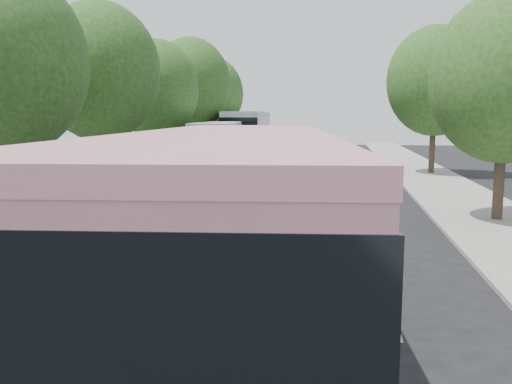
% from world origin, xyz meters
% --- Properties ---
extents(ground, '(120.00, 120.00, 0.00)m').
position_xyz_m(ground, '(0.00, 0.00, 0.00)').
color(ground, black).
rests_on(ground, ground).
extents(sidewalk_left, '(4.00, 90.00, 0.15)m').
position_xyz_m(sidewalk_left, '(-8.50, 20.00, 0.07)').
color(sidewalk_left, '#9E998E').
rests_on(sidewalk_left, ground).
extents(sidewalk_right, '(4.00, 90.00, 0.12)m').
position_xyz_m(sidewalk_right, '(8.50, 20.00, 0.06)').
color(sidewalk_right, '#9E998E').
rests_on(sidewalk_right, ground).
extents(low_wall, '(0.30, 90.00, 1.50)m').
position_xyz_m(low_wall, '(-10.30, 20.00, 0.90)').
color(low_wall, '#9E998E').
rests_on(low_wall, sidewalk_left).
extents(tree_left_b, '(5.70, 5.70, 8.88)m').
position_xyz_m(tree_left_b, '(-8.42, 5.94, 5.82)').
color(tree_left_b, '#38281E').
rests_on(tree_left_b, ground).
extents(tree_left_c, '(6.00, 6.00, 9.35)m').
position_xyz_m(tree_left_c, '(-8.62, 13.94, 6.12)').
color(tree_left_c, '#38281E').
rests_on(tree_left_c, ground).
extents(tree_left_d, '(5.52, 5.52, 8.60)m').
position_xyz_m(tree_left_d, '(-8.52, 21.94, 5.63)').
color(tree_left_d, '#38281E').
rests_on(tree_left_d, ground).
extents(tree_left_e, '(6.30, 6.30, 9.82)m').
position_xyz_m(tree_left_e, '(-8.42, 29.94, 6.43)').
color(tree_left_e, '#38281E').
rests_on(tree_left_e, ground).
extents(tree_left_f, '(5.88, 5.88, 9.16)m').
position_xyz_m(tree_left_f, '(-8.62, 37.94, 6.00)').
color(tree_left_f, '#38281E').
rests_on(tree_left_f, ground).
extents(tree_right_near, '(5.10, 5.10, 7.95)m').
position_xyz_m(tree_right_near, '(8.78, 7.94, 5.20)').
color(tree_right_near, '#38281E').
rests_on(tree_right_near, ground).
extents(tree_right_far, '(6.00, 6.00, 9.35)m').
position_xyz_m(tree_right_far, '(9.08, 23.94, 6.12)').
color(tree_right_far, '#38281E').
rests_on(tree_right_far, ground).
extents(pink_bus, '(3.80, 11.18, 3.50)m').
position_xyz_m(pink_bus, '(1.56, -4.00, 2.18)').
color(pink_bus, '#CC8392').
rests_on(pink_bus, ground).
extents(pink_taxi, '(1.65, 4.08, 1.39)m').
position_xyz_m(pink_taxi, '(1.00, 8.02, 0.69)').
color(pink_taxi, '#EC144E').
rests_on(pink_taxi, ground).
extents(white_pickup, '(2.28, 5.43, 1.57)m').
position_xyz_m(white_pickup, '(-3.73, 9.23, 0.78)').
color(white_pickup, white).
rests_on(white_pickup, ground).
extents(tour_coach_front, '(3.72, 11.30, 3.32)m').
position_xyz_m(tour_coach_front, '(-4.50, 21.87, 2.00)').
color(tour_coach_front, silver).
rests_on(tour_coach_front, ground).
extents(tour_coach_rear, '(3.73, 13.74, 4.07)m').
position_xyz_m(tour_coach_rear, '(-4.83, 35.31, 2.45)').
color(tour_coach_rear, silver).
rests_on(tour_coach_rear, ground).
extents(taxi_roof_sign, '(0.55, 0.18, 0.18)m').
position_xyz_m(taxi_roof_sign, '(1.00, 8.02, 1.48)').
color(taxi_roof_sign, silver).
rests_on(taxi_roof_sign, pink_taxi).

